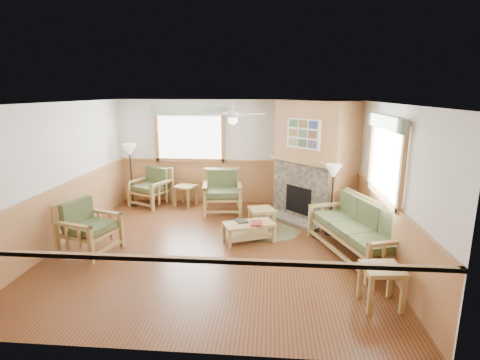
# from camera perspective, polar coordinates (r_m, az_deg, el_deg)

# --- Properties ---
(floor) EXTENTS (6.00, 6.00, 0.01)m
(floor) POSITION_cam_1_polar(r_m,az_deg,el_deg) (7.29, -3.64, -10.08)
(floor) COLOR brown
(floor) RESTS_ON ground
(ceiling) EXTENTS (6.00, 6.00, 0.01)m
(ceiling) POSITION_cam_1_polar(r_m,az_deg,el_deg) (6.70, -3.99, 11.68)
(ceiling) COLOR white
(ceiling) RESTS_ON floor
(wall_back) EXTENTS (6.00, 0.02, 2.70)m
(wall_back) POSITION_cam_1_polar(r_m,az_deg,el_deg) (9.79, -1.22, 4.27)
(wall_back) COLOR silver
(wall_back) RESTS_ON floor
(wall_front) EXTENTS (6.00, 0.02, 2.70)m
(wall_front) POSITION_cam_1_polar(r_m,az_deg,el_deg) (4.06, -10.12, -9.15)
(wall_front) COLOR silver
(wall_front) RESTS_ON floor
(wall_left) EXTENTS (0.02, 6.00, 2.70)m
(wall_left) POSITION_cam_1_polar(r_m,az_deg,el_deg) (7.89, -25.90, 0.72)
(wall_left) COLOR silver
(wall_left) RESTS_ON floor
(wall_right) EXTENTS (0.02, 6.00, 2.70)m
(wall_right) POSITION_cam_1_polar(r_m,az_deg,el_deg) (7.08, 20.96, -0.12)
(wall_right) COLOR silver
(wall_right) RESTS_ON floor
(wainscot) EXTENTS (6.00, 6.00, 1.10)m
(wainscot) POSITION_cam_1_polar(r_m,az_deg,el_deg) (7.09, -3.71, -5.96)
(wainscot) COLOR #B07948
(wainscot) RESTS_ON floor
(fireplace) EXTENTS (3.11, 3.11, 2.70)m
(fireplace) POSITION_cam_1_polar(r_m,az_deg,el_deg) (8.87, 11.44, 3.06)
(fireplace) COLOR #B07948
(fireplace) RESTS_ON floor
(window_back) EXTENTS (1.90, 0.16, 1.50)m
(window_back) POSITION_cam_1_polar(r_m,az_deg,el_deg) (9.82, -7.81, 11.10)
(window_back) COLOR white
(window_back) RESTS_ON wall_back
(window_right) EXTENTS (0.16, 1.90, 1.50)m
(window_right) POSITION_cam_1_polar(r_m,az_deg,el_deg) (6.72, 21.93, 9.32)
(window_right) COLOR white
(window_right) RESTS_ON wall_right
(ceiling_fan) EXTENTS (1.59, 1.59, 0.36)m
(ceiling_fan) POSITION_cam_1_polar(r_m,az_deg,el_deg) (6.96, -1.11, 11.43)
(ceiling_fan) COLOR white
(ceiling_fan) RESTS_ON ceiling
(sofa) EXTENTS (2.28, 1.52, 0.97)m
(sofa) POSITION_cam_1_polar(r_m,az_deg,el_deg) (7.06, 17.20, -7.21)
(sofa) COLOR #A8894E
(sofa) RESTS_ON floor
(armchair_back_left) EXTENTS (1.13, 1.13, 0.96)m
(armchair_back_left) POSITION_cam_1_polar(r_m,az_deg,el_deg) (9.97, -13.45, -1.05)
(armchair_back_left) COLOR #A8894E
(armchair_back_left) RESTS_ON floor
(armchair_back_right) EXTENTS (1.02, 1.02, 1.02)m
(armchair_back_right) POSITION_cam_1_polar(r_m,az_deg,el_deg) (9.12, -2.70, -1.82)
(armchair_back_right) COLOR #A8894E
(armchair_back_right) RESTS_ON floor
(armchair_left) EXTENTS (1.08, 1.08, 0.96)m
(armchair_left) POSITION_cam_1_polar(r_m,az_deg,el_deg) (7.42, -21.96, -6.61)
(armchair_left) COLOR #A8894E
(armchair_left) RESTS_ON floor
(coffee_table) EXTENTS (1.09, 0.82, 0.39)m
(coffee_table) POSITION_cam_1_polar(r_m,az_deg,el_deg) (7.42, 1.35, -7.97)
(coffee_table) COLOR #A8894E
(coffee_table) RESTS_ON floor
(end_table_chairs) EXTENTS (0.61, 0.60, 0.54)m
(end_table_chairs) POSITION_cam_1_polar(r_m,az_deg,el_deg) (9.78, -8.29, -2.37)
(end_table_chairs) COLOR #A8894E
(end_table_chairs) RESTS_ON floor
(end_table_sofa) EXTENTS (0.56, 0.55, 0.58)m
(end_table_sofa) POSITION_cam_1_polar(r_m,az_deg,el_deg) (5.67, 20.67, -14.89)
(end_table_sofa) COLOR #A8894E
(end_table_sofa) RESTS_ON floor
(footstool) EXTENTS (0.63, 0.63, 0.43)m
(footstool) POSITION_cam_1_polar(r_m,az_deg,el_deg) (8.17, 3.33, -5.79)
(footstool) COLOR #A8894E
(footstool) RESTS_ON floor
(braided_rug) EXTENTS (1.76, 1.76, 0.01)m
(braided_rug) POSITION_cam_1_polar(r_m,az_deg,el_deg) (7.98, 3.03, -7.89)
(braided_rug) COLOR brown
(braided_rug) RESTS_ON floor
(floor_lamp_left) EXTENTS (0.39, 0.39, 1.62)m
(floor_lamp_left) POSITION_cam_1_polar(r_m,az_deg,el_deg) (9.98, -16.25, 0.76)
(floor_lamp_left) COLOR black
(floor_lamp_left) RESTS_ON floor
(floor_lamp_right) EXTENTS (0.35, 0.35, 1.48)m
(floor_lamp_right) POSITION_cam_1_polar(r_m,az_deg,el_deg) (7.85, 13.82, -2.97)
(floor_lamp_right) COLOR black
(floor_lamp_right) RESTS_ON floor
(book_red) EXTENTS (0.23, 0.31, 0.03)m
(book_red) POSITION_cam_1_polar(r_m,az_deg,el_deg) (7.29, 2.52, -6.50)
(book_red) COLOR maroon
(book_red) RESTS_ON coffee_table
(book_dark) EXTENTS (0.29, 0.33, 0.03)m
(book_dark) POSITION_cam_1_polar(r_m,az_deg,el_deg) (7.42, 0.23, -6.16)
(book_dark) COLOR black
(book_dark) RESTS_ON coffee_table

